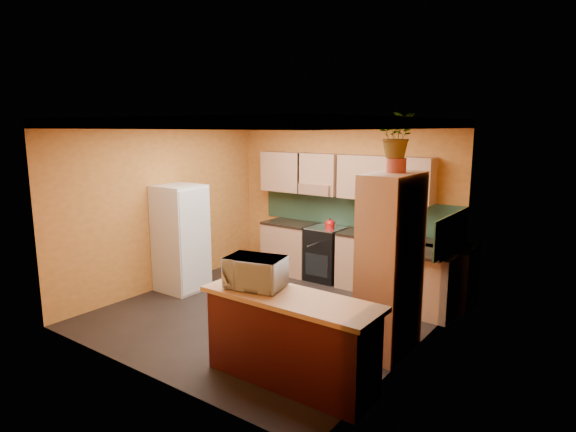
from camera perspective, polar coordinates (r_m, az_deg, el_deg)
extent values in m
plane|color=black|center=(6.95, -2.47, -11.43)|extent=(4.20, 4.20, 0.00)
cube|color=white|center=(6.45, -2.66, 11.42)|extent=(4.20, 4.20, 0.04)
cube|color=#CD8337|center=(8.29, 6.48, 1.82)|extent=(4.20, 0.04, 2.70)
cube|color=#CD8337|center=(5.13, -17.30, -4.09)|extent=(4.20, 0.04, 2.70)
cube|color=#CD8337|center=(8.02, -14.41, 1.26)|extent=(0.04, 4.20, 2.70)
cube|color=#CD8337|center=(5.54, 14.75, -2.88)|extent=(0.04, 4.20, 2.70)
cube|color=#1C3425|center=(8.19, 7.94, 0.51)|extent=(3.70, 0.02, 0.53)
cube|color=#1C3425|center=(6.88, 18.83, -1.91)|extent=(0.02, 1.40, 0.53)
cube|color=tan|center=(8.04, 6.57, 4.78)|extent=(3.10, 0.34, 0.70)
cylinder|color=white|center=(6.93, 0.49, 11.04)|extent=(0.26, 0.26, 0.06)
cube|color=tan|center=(8.00, 8.35, -5.23)|extent=(3.65, 0.60, 0.88)
cube|color=black|center=(7.89, 8.44, -2.01)|extent=(3.65, 0.62, 0.04)
cube|color=black|center=(8.29, 4.51, -4.47)|extent=(0.58, 0.58, 0.91)
cube|color=silver|center=(7.57, 13.66, -2.47)|extent=(0.48, 0.40, 0.03)
cube|color=tan|center=(7.06, 15.96, -7.70)|extent=(0.60, 0.80, 0.88)
cube|color=black|center=(6.93, 16.16, -4.09)|extent=(0.62, 0.80, 0.04)
cube|color=silver|center=(7.86, -12.60, -2.58)|extent=(0.68, 0.66, 1.70)
cube|color=tan|center=(5.66, 12.05, -5.61)|extent=(0.48, 0.90, 2.10)
cylinder|color=#9E3926|center=(5.50, 12.71, 5.88)|extent=(0.22, 0.22, 0.16)
imported|color=tan|center=(5.49, 12.86, 9.29)|extent=(0.55, 0.52, 0.50)
cube|color=#430F11|center=(5.08, 0.28, -14.65)|extent=(1.80, 0.55, 0.88)
cube|color=tan|center=(4.90, 0.28, -9.73)|extent=(1.90, 0.65, 0.05)
imported|color=silver|center=(5.11, -3.91, -6.66)|extent=(0.67, 0.53, 0.33)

